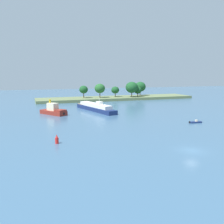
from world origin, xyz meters
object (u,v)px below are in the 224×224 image
tugboat (54,111)px  small_motorboat (195,122)px  channel_buoy_red (57,140)px  white_riverboat (95,107)px

tugboat → small_motorboat: (37.39, -29.05, -1.13)m
channel_buoy_red → tugboat: bearing=84.9°
small_motorboat → white_riverboat: bearing=123.1°
white_riverboat → small_motorboat: 38.81m
white_riverboat → small_motorboat: bearing=-56.9°
tugboat → small_motorboat: 47.36m
white_riverboat → small_motorboat: (21.19, -32.50, -1.10)m
small_motorboat → channel_buoy_red: (-40.70, -8.00, 0.59)m
small_motorboat → channel_buoy_red: 41.48m
tugboat → channel_buoy_red: size_ratio=5.84×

